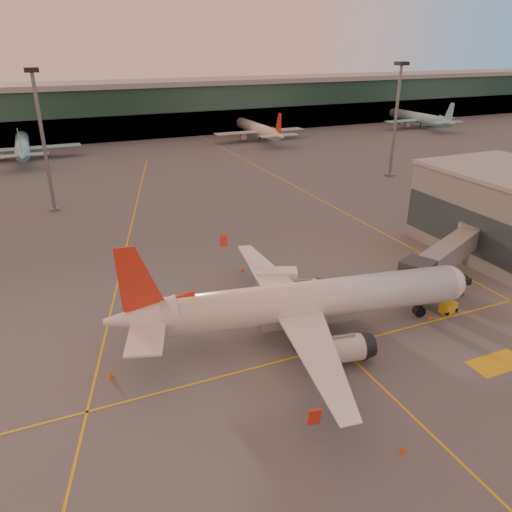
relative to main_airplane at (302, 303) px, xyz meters
name	(u,v)px	position (x,y,z in m)	size (l,w,h in m)	color
ground	(322,385)	(-2.30, -8.65, -3.96)	(600.00, 600.00, 0.00)	#4C4F54
taxi_markings	(145,238)	(-9.62, 35.84, -3.95)	(100.12, 173.00, 0.01)	gold
terminal	(102,111)	(-2.30, 133.14, 4.81)	(400.00, 20.00, 17.60)	#19382D
gate_building	(506,211)	(39.63, 9.28, 2.34)	(18.40, 22.40, 12.60)	slate
mast_west_near	(42,131)	(-22.30, 57.35, 10.91)	(2.40, 2.40, 25.60)	slate
mast_east_near	(396,112)	(52.70, 53.35, 10.91)	(2.40, 2.40, 25.60)	slate
distant_aircraft_row	(40,157)	(-23.30, 109.35, -3.96)	(290.00, 34.00, 13.00)	#87CEE1
main_airplane	(302,303)	(0.00, 0.00, 0.00)	(40.22, 36.46, 12.17)	white
jet_bridge	(451,252)	(24.61, 4.12, 0.17)	(20.57, 11.60, 5.98)	slate
catering_truck	(277,282)	(1.18, 8.56, -1.70)	(5.57, 4.06, 3.97)	#BC3E1A
gpu_cart	(448,308)	(18.52, -2.66, -3.36)	(2.25, 1.56, 1.22)	gold
pushback_tug	(451,291)	(21.73, 0.44, -3.28)	(3.45, 2.20, 1.66)	black
cone_nose	(442,298)	(20.00, 0.03, -3.72)	(0.38, 0.38, 0.49)	#EE460C
cone_tail	(111,375)	(-20.33, 0.39, -3.65)	(0.50, 0.50, 0.63)	#EE460C
cone_wing_right	(403,450)	(-0.73, -18.47, -3.66)	(0.47, 0.47, 0.60)	#EE460C
cone_wing_left	(242,269)	(0.24, 17.71, -3.65)	(0.49, 0.49, 0.63)	#EE460C
cone_fwd	(430,316)	(15.51, -3.03, -3.65)	(0.49, 0.49, 0.63)	#EE460C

